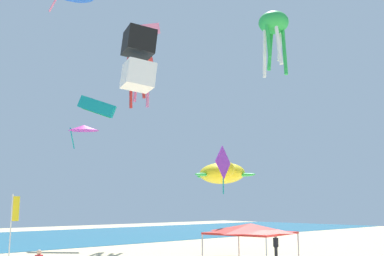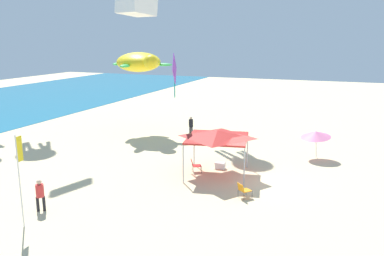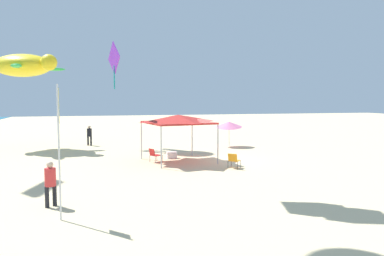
% 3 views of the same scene
% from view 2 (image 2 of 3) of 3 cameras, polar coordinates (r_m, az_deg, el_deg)
% --- Properties ---
extents(ground, '(120.00, 120.00, 0.10)m').
position_cam_2_polar(ground, '(23.32, 8.62, -7.75)').
color(ground, beige).
extents(canopy_tent, '(4.11, 4.10, 2.76)m').
position_cam_2_polar(canopy_tent, '(23.52, 3.67, -0.97)').
color(canopy_tent, '#B7B7BC').
rests_on(canopy_tent, ground).
extents(beach_umbrella, '(2.06, 2.03, 2.14)m').
position_cam_2_polar(beach_umbrella, '(28.17, 17.36, -0.85)').
color(beach_umbrella, silver).
rests_on(beach_umbrella, ground).
extents(folding_chair_left_of_tent, '(0.75, 0.80, 0.82)m').
position_cam_2_polar(folding_chair_left_of_tent, '(24.52, 0.42, -5.28)').
color(folding_chair_left_of_tent, black).
rests_on(folding_chair_left_of_tent, ground).
extents(folding_chair_facing_ocean, '(0.81, 0.80, 0.82)m').
position_cam_2_polar(folding_chair_facing_ocean, '(20.81, 7.39, -8.73)').
color(folding_chair_facing_ocean, black).
rests_on(folding_chair_facing_ocean, ground).
extents(cooler_box, '(0.42, 0.62, 0.40)m').
position_cam_2_polar(cooler_box, '(25.28, 4.06, -5.40)').
color(cooler_box, white).
rests_on(cooler_box, ground).
extents(banner_flag, '(0.36, 0.06, 4.15)m').
position_cam_2_polar(banner_flag, '(18.48, -23.53, -5.89)').
color(banner_flag, silver).
rests_on(banner_flag, ground).
extents(person_beachcomber, '(0.38, 0.38, 1.58)m').
position_cam_2_polar(person_beachcomber, '(20.33, -21.02, -8.67)').
color(person_beachcomber, black).
rests_on(person_beachcomber, ground).
extents(person_watching_sky, '(0.38, 0.38, 1.58)m').
position_cam_2_polar(person_watching_sky, '(33.81, -0.15, 0.55)').
color(person_watching_sky, black).
rests_on(person_watching_sky, ground).
extents(kite_diamond_purple, '(1.93, 0.62, 2.87)m').
position_cam_2_polar(kite_diamond_purple, '(25.92, -2.53, 8.27)').
color(kite_diamond_purple, purple).
extents(kite_turtle_yellow, '(5.88, 5.85, 1.73)m').
position_cam_2_polar(kite_turtle_yellow, '(34.43, -7.63, 9.37)').
color(kite_turtle_yellow, yellow).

